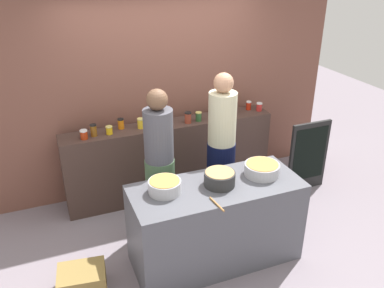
% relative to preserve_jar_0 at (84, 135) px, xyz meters
% --- Properties ---
extents(ground, '(12.00, 12.00, 0.00)m').
position_rel_preserve_jar_0_xyz_m(ground, '(1.06, -1.03, -1.05)').
color(ground, gray).
extents(storefront_wall, '(4.80, 0.12, 3.00)m').
position_rel_preserve_jar_0_xyz_m(storefront_wall, '(1.06, 0.42, 0.45)').
color(storefront_wall, brown).
rests_on(storefront_wall, ground).
extents(display_shelf, '(2.70, 0.36, 1.00)m').
position_rel_preserve_jar_0_xyz_m(display_shelf, '(1.06, 0.07, -0.55)').
color(display_shelf, '#422F28').
rests_on(display_shelf, ground).
extents(prep_table, '(1.70, 0.70, 0.89)m').
position_rel_preserve_jar_0_xyz_m(prep_table, '(1.06, -1.33, -0.61)').
color(prep_table, '#505159').
rests_on(prep_table, ground).
extents(preserve_jar_0, '(0.09, 0.09, 0.11)m').
position_rel_preserve_jar_0_xyz_m(preserve_jar_0, '(0.00, 0.00, 0.00)').
color(preserve_jar_0, '#B43112').
rests_on(preserve_jar_0, display_shelf).
extents(preserve_jar_1, '(0.08, 0.08, 0.14)m').
position_rel_preserve_jar_0_xyz_m(preserve_jar_1, '(0.12, 0.04, 0.02)').
color(preserve_jar_1, brown).
rests_on(preserve_jar_1, display_shelf).
extents(preserve_jar_2, '(0.08, 0.08, 0.10)m').
position_rel_preserve_jar_0_xyz_m(preserve_jar_2, '(0.30, 0.03, -0.01)').
color(preserve_jar_2, yellow).
rests_on(preserve_jar_2, display_shelf).
extents(preserve_jar_3, '(0.08, 0.08, 0.13)m').
position_rel_preserve_jar_0_xyz_m(preserve_jar_3, '(0.46, 0.13, 0.01)').
color(preserve_jar_3, orange).
rests_on(preserve_jar_3, display_shelf).
extents(preserve_jar_4, '(0.09, 0.09, 0.12)m').
position_rel_preserve_jar_0_xyz_m(preserve_jar_4, '(0.69, 0.06, 0.01)').
color(preserve_jar_4, yellow).
rests_on(preserve_jar_4, display_shelf).
extents(preserve_jar_5, '(0.09, 0.09, 0.12)m').
position_rel_preserve_jar_0_xyz_m(preserve_jar_5, '(0.88, 0.07, 0.01)').
color(preserve_jar_5, '#AC2C0A').
rests_on(preserve_jar_5, display_shelf).
extents(preserve_jar_6, '(0.09, 0.09, 0.14)m').
position_rel_preserve_jar_0_xyz_m(preserve_jar_6, '(1.28, 0.01, 0.02)').
color(preserve_jar_6, '#963A28').
rests_on(preserve_jar_6, display_shelf).
extents(preserve_jar_7, '(0.08, 0.08, 0.12)m').
position_rel_preserve_jar_0_xyz_m(preserve_jar_7, '(1.42, 0.01, 0.00)').
color(preserve_jar_7, '#2C582D').
rests_on(preserve_jar_7, display_shelf).
extents(preserve_jar_8, '(0.09, 0.09, 0.14)m').
position_rel_preserve_jar_0_xyz_m(preserve_jar_8, '(1.70, 0.05, 0.01)').
color(preserve_jar_8, gold).
rests_on(preserve_jar_8, display_shelf).
extents(preserve_jar_9, '(0.07, 0.07, 0.13)m').
position_rel_preserve_jar_0_xyz_m(preserve_jar_9, '(1.95, 0.07, 0.01)').
color(preserve_jar_9, brown).
rests_on(preserve_jar_9, display_shelf).
extents(preserve_jar_10, '(0.07, 0.07, 0.12)m').
position_rel_preserve_jar_0_xyz_m(preserve_jar_10, '(2.20, 0.13, 0.00)').
color(preserve_jar_10, '#AF2310').
rests_on(preserve_jar_10, display_shelf).
extents(preserve_jar_11, '(0.08, 0.08, 0.11)m').
position_rel_preserve_jar_0_xyz_m(preserve_jar_11, '(2.31, 0.04, 0.00)').
color(preserve_jar_11, '#B42825').
rests_on(preserve_jar_11, display_shelf).
extents(cooking_pot_left, '(0.31, 0.31, 0.13)m').
position_rel_preserve_jar_0_xyz_m(cooking_pot_left, '(0.55, -1.26, -0.10)').
color(cooking_pot_left, '#B7B7BC').
rests_on(cooking_pot_left, prep_table).
extents(cooking_pot_center, '(0.30, 0.30, 0.14)m').
position_rel_preserve_jar_0_xyz_m(cooking_pot_center, '(1.09, -1.33, -0.09)').
color(cooking_pot_center, '#2D2D2D').
rests_on(cooking_pot_center, prep_table).
extents(cooking_pot_right, '(0.35, 0.35, 0.13)m').
position_rel_preserve_jar_0_xyz_m(cooking_pot_right, '(1.57, -1.31, -0.10)').
color(cooking_pot_right, '#B7B7BC').
rests_on(cooking_pot_right, prep_table).
extents(wooden_spoon, '(0.04, 0.25, 0.02)m').
position_rel_preserve_jar_0_xyz_m(wooden_spoon, '(0.92, -1.63, -0.15)').
color(wooden_spoon, '#9E703D').
rests_on(wooden_spoon, prep_table).
extents(cook_with_tongs, '(0.32, 0.32, 1.72)m').
position_rel_preserve_jar_0_xyz_m(cook_with_tongs, '(0.68, -0.68, -0.26)').
color(cook_with_tongs, '#456443').
rests_on(cook_with_tongs, ground).
extents(cook_in_cap, '(0.33, 0.33, 1.79)m').
position_rel_preserve_jar_0_xyz_m(cook_in_cap, '(1.43, -0.64, -0.23)').
color(cook_in_cap, black).
rests_on(cook_in_cap, ground).
extents(bread_crate, '(0.48, 0.40, 0.25)m').
position_rel_preserve_jar_0_xyz_m(bread_crate, '(-0.31, -1.29, -0.93)').
color(bread_crate, olive).
rests_on(bread_crate, ground).
extents(chalkboard_sign, '(0.57, 0.05, 0.97)m').
position_rel_preserve_jar_0_xyz_m(chalkboard_sign, '(2.78, -0.52, -0.56)').
color(chalkboard_sign, black).
rests_on(chalkboard_sign, ground).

